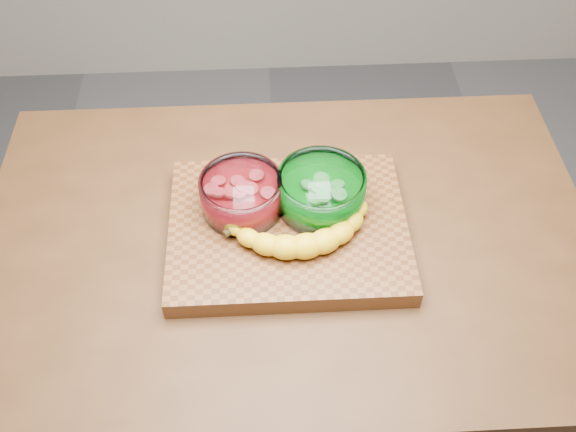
{
  "coord_description": "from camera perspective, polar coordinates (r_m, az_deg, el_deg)",
  "views": [
    {
      "loc": [
        -0.04,
        -0.77,
        1.87
      ],
      "look_at": [
        0.0,
        0.0,
        0.96
      ],
      "focal_mm": 40.0,
      "sensor_mm": 36.0,
      "label": 1
    }
  ],
  "objects": [
    {
      "name": "bowl_green",
      "position": [
        1.21,
        2.96,
        2.2
      ],
      "size": [
        0.17,
        0.17,
        0.08
      ],
      "color": "white",
      "rests_on": "cutting_board"
    },
    {
      "name": "bowl_red",
      "position": [
        1.21,
        -4.15,
        1.91
      ],
      "size": [
        0.16,
        0.16,
        0.07
      ],
      "color": "white",
      "rests_on": "cutting_board"
    },
    {
      "name": "ground",
      "position": [
        2.02,
        0.0,
        -17.92
      ],
      "size": [
        3.5,
        3.5,
        0.0
      ],
      "primitive_type": "plane",
      "color": "#5A5A5F",
      "rests_on": "ground"
    },
    {
      "name": "counter",
      "position": [
        1.62,
        0.0,
        -11.8
      ],
      "size": [
        1.2,
        0.8,
        0.9
      ],
      "primitive_type": "cube",
      "color": "#4B2D16",
      "rests_on": "ground"
    },
    {
      "name": "banana",
      "position": [
        1.17,
        0.99,
        -1.13
      ],
      "size": [
        0.31,
        0.15,
        0.04
      ],
      "primitive_type": null,
      "color": "yellow",
      "rests_on": "cutting_board"
    },
    {
      "name": "cutting_board",
      "position": [
        1.23,
        0.0,
        -1.21
      ],
      "size": [
        0.45,
        0.35,
        0.04
      ],
      "primitive_type": "cube",
      "color": "brown",
      "rests_on": "counter"
    }
  ]
}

